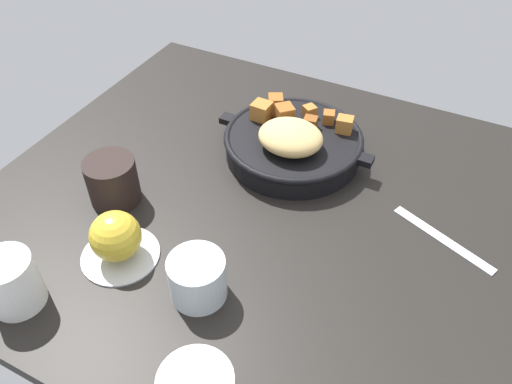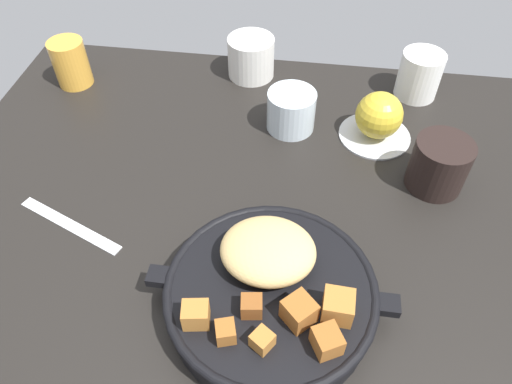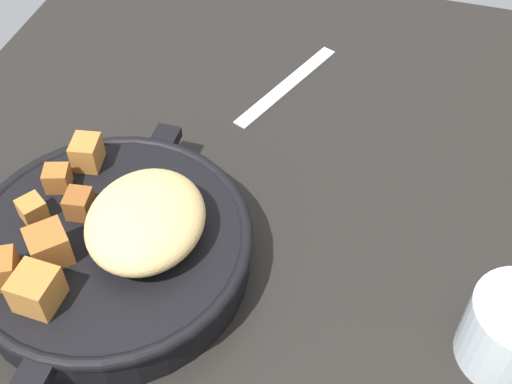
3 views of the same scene
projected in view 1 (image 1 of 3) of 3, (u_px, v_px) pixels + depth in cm
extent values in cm
cube|color=black|center=(282.00, 213.00, 84.68)|extent=(96.73, 80.53, 2.40)
cylinder|color=black|center=(293.00, 146.00, 92.35)|extent=(24.12, 24.12, 4.38)
torus|color=black|center=(293.00, 137.00, 91.10)|extent=(24.83, 24.83, 1.20)
cube|color=black|center=(228.00, 119.00, 95.68)|extent=(2.64, 2.40, 1.20)
cube|color=black|center=(365.00, 160.00, 86.93)|extent=(2.64, 2.40, 1.20)
ellipsoid|color=tan|center=(291.00, 137.00, 86.83)|extent=(11.18, 9.76, 4.52)
cube|color=#A86B2D|center=(310.00, 111.00, 94.68)|extent=(2.86, 2.87, 2.05)
cube|color=#935623|center=(285.00, 114.00, 93.17)|extent=(4.32, 4.32, 3.08)
cube|color=#A86B2D|center=(345.00, 125.00, 90.91)|extent=(3.19, 2.83, 2.83)
cube|color=brown|center=(310.00, 123.00, 91.67)|extent=(2.57, 2.40, 2.31)
cube|color=#A86B2D|center=(262.00, 111.00, 93.73)|extent=(3.43, 3.35, 3.19)
cube|color=#935623|center=(330.00, 118.00, 93.01)|extent=(2.59, 2.67, 2.17)
cube|color=#935623|center=(276.00, 103.00, 96.17)|extent=(3.71, 3.79, 2.68)
cylinder|color=#B7BABF|center=(121.00, 254.00, 76.20)|extent=(11.63, 11.63, 0.60)
sphere|color=gold|center=(115.00, 236.00, 73.46)|extent=(7.46, 7.46, 7.46)
cube|color=silver|center=(443.00, 239.00, 78.67)|extent=(16.76, 8.10, 0.36)
cylinder|color=black|center=(112.00, 181.00, 82.78)|extent=(8.23, 8.23, 7.82)
cylinder|color=white|center=(11.00, 282.00, 67.84)|extent=(7.30, 7.30, 8.10)
cylinder|color=silver|center=(197.00, 278.00, 69.25)|extent=(7.89, 7.89, 6.64)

